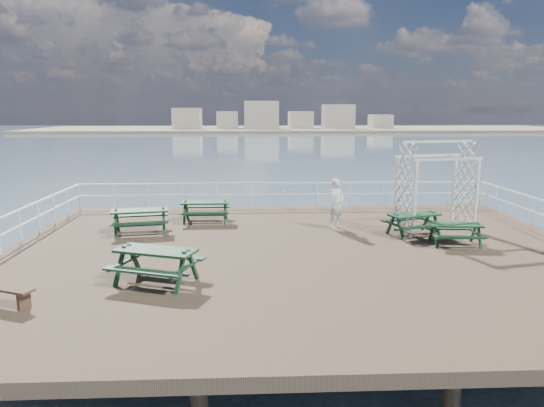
% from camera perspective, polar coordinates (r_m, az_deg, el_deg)
% --- Properties ---
extents(ground, '(18.00, 14.00, 0.30)m').
position_cam_1_polar(ground, '(14.80, 3.21, -6.14)').
color(ground, brown).
rests_on(ground, ground).
extents(sea_backdrop, '(300.00, 300.00, 9.20)m').
position_cam_1_polar(sea_backdrop, '(148.88, 2.82, 9.12)').
color(sea_backdrop, '#3C5365').
rests_on(sea_backdrop, ground).
extents(railing, '(17.77, 13.76, 1.10)m').
position_cam_1_polar(railing, '(17.03, 2.14, -0.31)').
color(railing, white).
rests_on(railing, ground).
extents(picnic_table_a, '(2.13, 1.83, 0.93)m').
position_cam_1_polar(picnic_table_a, '(17.36, -15.26, -1.43)').
color(picnic_table_a, '#13351C').
rests_on(picnic_table_a, ground).
extents(picnic_table_b, '(1.82, 1.48, 0.88)m').
position_cam_1_polar(picnic_table_b, '(18.60, -7.84, -0.42)').
color(picnic_table_b, '#13351C').
rests_on(picnic_table_b, ground).
extents(picnic_table_c, '(2.07, 1.85, 0.85)m').
position_cam_1_polar(picnic_table_c, '(17.11, 16.37, -1.84)').
color(picnic_table_c, '#13351C').
rests_on(picnic_table_c, ground).
extents(picnic_table_d, '(2.39, 2.16, 0.96)m').
position_cam_1_polar(picnic_table_d, '(12.29, -13.49, -6.30)').
color(picnic_table_d, '#13351C').
rests_on(picnic_table_d, ground).
extents(picnic_table_e, '(1.71, 1.44, 0.77)m').
position_cam_1_polar(picnic_table_e, '(16.31, 20.76, -2.90)').
color(picnic_table_e, '#13351C').
rests_on(picnic_table_e, ground).
extents(flat_bench_far, '(1.50, 0.91, 0.43)m').
position_cam_1_polar(flat_bench_far, '(12.20, -29.00, -9.02)').
color(flat_bench_far, brown).
rests_on(flat_bench_far, ground).
extents(trellis_arbor, '(2.77, 1.84, 3.17)m').
position_cam_1_polar(trellis_arbor, '(17.83, 18.70, 1.37)').
color(trellis_arbor, white).
rests_on(trellis_arbor, ground).
extents(person, '(0.78, 0.75, 1.80)m').
position_cam_1_polar(person, '(17.43, 7.61, -0.05)').
color(person, white).
rests_on(person, ground).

